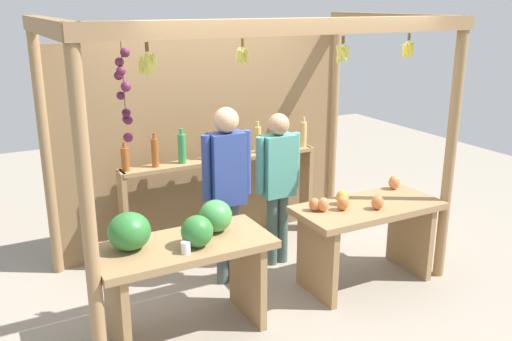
% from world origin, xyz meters
% --- Properties ---
extents(ground_plane, '(12.00, 12.00, 0.00)m').
position_xyz_m(ground_plane, '(0.00, 0.00, 0.00)').
color(ground_plane, gray).
rests_on(ground_plane, ground).
extents(market_stall, '(3.38, 1.93, 2.44)m').
position_xyz_m(market_stall, '(-0.01, 0.44, 1.41)').
color(market_stall, '#99754C').
rests_on(market_stall, ground).
extents(fruit_counter_left, '(1.37, 0.64, 1.07)m').
position_xyz_m(fruit_counter_left, '(-0.92, -0.67, 0.69)').
color(fruit_counter_left, '#99754C').
rests_on(fruit_counter_left, ground).
extents(fruit_counter_right, '(1.37, 0.64, 0.92)m').
position_xyz_m(fruit_counter_right, '(0.88, -0.68, 0.58)').
color(fruit_counter_right, '#99754C').
rests_on(fruit_counter_right, ground).
extents(bottle_shelf_unit, '(2.17, 0.22, 1.36)m').
position_xyz_m(bottle_shelf_unit, '(0.05, 0.68, 0.83)').
color(bottle_shelf_unit, '#99754C').
rests_on(bottle_shelf_unit, ground).
extents(vendor_man, '(0.48, 0.23, 1.67)m').
position_xyz_m(vendor_man, '(-0.23, -0.06, 1.01)').
color(vendor_man, '#495656').
rests_on(vendor_man, ground).
extents(vendor_woman, '(0.48, 0.21, 1.54)m').
position_xyz_m(vendor_woman, '(0.37, 0.06, 0.92)').
color(vendor_woman, '#455C57').
rests_on(vendor_woman, ground).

